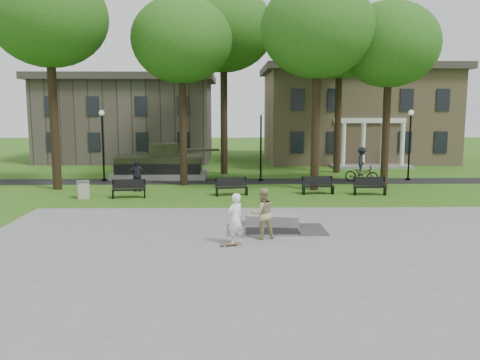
% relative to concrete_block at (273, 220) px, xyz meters
% --- Properties ---
extents(ground, '(120.00, 120.00, 0.00)m').
position_rel_concrete_block_xyz_m(ground, '(-0.25, 0.64, -0.24)').
color(ground, '#2D5514').
rests_on(ground, ground).
extents(plaza, '(22.00, 16.00, 0.02)m').
position_rel_concrete_block_xyz_m(plaza, '(-0.25, -4.36, -0.23)').
color(plaza, gray).
rests_on(plaza, ground).
extents(footpath, '(44.00, 2.60, 0.01)m').
position_rel_concrete_block_xyz_m(footpath, '(-0.25, 12.64, -0.24)').
color(footpath, black).
rests_on(footpath, ground).
extents(building_right, '(17.00, 12.00, 8.60)m').
position_rel_concrete_block_xyz_m(building_right, '(9.75, 26.63, 4.10)').
color(building_right, '#9E8460').
rests_on(building_right, ground).
extents(building_left, '(15.00, 10.00, 7.20)m').
position_rel_concrete_block_xyz_m(building_left, '(-11.25, 27.14, 3.35)').
color(building_left, '#4C443D').
rests_on(building_left, ground).
extents(tree_0, '(6.80, 6.80, 12.97)m').
position_rel_concrete_block_xyz_m(tree_0, '(-12.25, 9.64, 9.78)').
color(tree_0, black).
rests_on(tree_0, ground).
extents(tree_1, '(6.20, 6.20, 11.63)m').
position_rel_concrete_block_xyz_m(tree_1, '(-4.75, 11.14, 8.71)').
color(tree_1, black).
rests_on(tree_1, ground).
extents(tree_2, '(6.60, 6.60, 12.16)m').
position_rel_concrete_block_xyz_m(tree_2, '(3.25, 9.14, 9.07)').
color(tree_2, black).
rests_on(tree_2, ground).
extents(tree_3, '(6.00, 6.00, 11.19)m').
position_rel_concrete_block_xyz_m(tree_3, '(7.75, 10.14, 8.35)').
color(tree_3, black).
rests_on(tree_3, ground).
extents(tree_4, '(7.20, 7.20, 13.50)m').
position_rel_concrete_block_xyz_m(tree_4, '(-2.25, 16.64, 10.15)').
color(tree_4, black).
rests_on(tree_4, ground).
extents(tree_5, '(6.40, 6.40, 12.44)m').
position_rel_concrete_block_xyz_m(tree_5, '(6.25, 17.14, 9.42)').
color(tree_5, black).
rests_on(tree_5, ground).
extents(lamp_left, '(0.36, 0.36, 4.73)m').
position_rel_concrete_block_xyz_m(lamp_left, '(-10.25, 12.94, 2.55)').
color(lamp_left, black).
rests_on(lamp_left, ground).
extents(lamp_mid, '(0.36, 0.36, 4.73)m').
position_rel_concrete_block_xyz_m(lamp_mid, '(0.25, 12.94, 2.55)').
color(lamp_mid, black).
rests_on(lamp_mid, ground).
extents(lamp_right, '(0.36, 0.36, 4.73)m').
position_rel_concrete_block_xyz_m(lamp_right, '(10.25, 12.94, 2.55)').
color(lamp_right, black).
rests_on(lamp_right, ground).
extents(tank_monument, '(7.45, 3.40, 2.40)m').
position_rel_concrete_block_xyz_m(tank_monument, '(-6.71, 14.64, 0.61)').
color(tank_monument, gray).
rests_on(tank_monument, ground).
extents(puddle, '(2.20, 1.20, 0.00)m').
position_rel_concrete_block_xyz_m(puddle, '(-0.14, -1.05, -0.22)').
color(puddle, black).
rests_on(puddle, plaza).
extents(concrete_block, '(2.33, 1.32, 0.45)m').
position_rel_concrete_block_xyz_m(concrete_block, '(0.00, 0.00, 0.00)').
color(concrete_block, gray).
rests_on(concrete_block, plaza).
extents(skateboard, '(0.80, 0.44, 0.07)m').
position_rel_concrete_block_xyz_m(skateboard, '(-1.78, -3.21, -0.19)').
color(skateboard, brown).
rests_on(skateboard, plaza).
extents(skateboarder, '(0.81, 0.79, 1.87)m').
position_rel_concrete_block_xyz_m(skateboarder, '(-1.61, -3.00, 0.71)').
color(skateboarder, white).
rests_on(skateboarder, plaza).
extents(friend_watching, '(1.11, 0.97, 1.93)m').
position_rel_concrete_block_xyz_m(friend_watching, '(-0.58, -2.22, 0.74)').
color(friend_watching, tan).
rests_on(friend_watching, plaza).
extents(pedestrian_walker, '(1.17, 0.67, 1.87)m').
position_rel_concrete_block_xyz_m(pedestrian_walker, '(-7.29, 8.79, 0.69)').
color(pedestrian_walker, '#1F212A').
rests_on(pedestrian_walker, ground).
extents(cyclist, '(2.28, 1.49, 2.33)m').
position_rel_concrete_block_xyz_m(cyclist, '(6.87, 12.13, 0.71)').
color(cyclist, black).
rests_on(cyclist, ground).
extents(park_bench_0, '(1.84, 0.71, 1.00)m').
position_rel_concrete_block_xyz_m(park_bench_0, '(-7.34, 6.65, 0.28)').
color(park_bench_0, black).
rests_on(park_bench_0, ground).
extents(park_bench_1, '(1.85, 0.86, 1.00)m').
position_rel_concrete_block_xyz_m(park_bench_1, '(-1.72, 7.35, 0.28)').
color(park_bench_1, black).
rests_on(park_bench_1, ground).
extents(park_bench_2, '(1.84, 0.70, 1.00)m').
position_rel_concrete_block_xyz_m(park_bench_2, '(3.21, 7.68, 0.28)').
color(park_bench_2, black).
rests_on(park_bench_2, ground).
extents(park_bench_3, '(1.81, 0.57, 1.00)m').
position_rel_concrete_block_xyz_m(park_bench_3, '(6.10, 7.37, 0.28)').
color(park_bench_3, black).
rests_on(park_bench_3, ground).
extents(trash_bin, '(0.86, 0.86, 0.96)m').
position_rel_concrete_block_xyz_m(trash_bin, '(-9.81, 6.55, 0.24)').
color(trash_bin, '#A49C87').
rests_on(trash_bin, ground).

